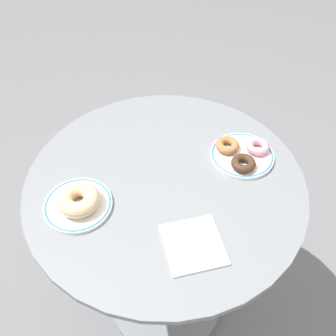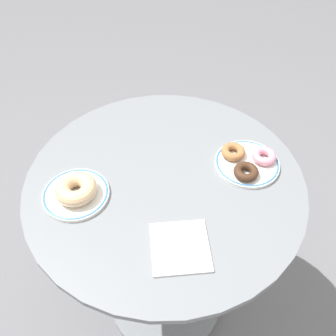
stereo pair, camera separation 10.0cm
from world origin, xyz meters
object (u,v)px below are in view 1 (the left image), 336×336
at_px(plate_right, 242,155).
at_px(plate_left, 78,205).
at_px(donut_glazed, 78,199).
at_px(donut_pink_frosted, 258,146).
at_px(donut_chocolate, 243,163).
at_px(donut_cinnamon, 227,145).
at_px(cafe_table, 166,235).
at_px(paper_napkin, 193,245).

bearing_deg(plate_right, plate_left, 175.27).
height_order(plate_left, donut_glazed, donut_glazed).
height_order(donut_glazed, donut_pink_frosted, donut_glazed).
bearing_deg(donut_chocolate, donut_cinnamon, 90.62).
bearing_deg(cafe_table, plate_left, 175.00).
xyz_separation_m(cafe_table, donut_glazed, (-0.23, 0.02, 0.30)).
relative_size(plate_right, donut_chocolate, 2.66).
bearing_deg(plate_left, cafe_table, -5.00).
relative_size(donut_cinnamon, donut_chocolate, 1.00).
xyz_separation_m(donut_pink_frosted, donut_chocolate, (-0.07, -0.04, 0.00)).
xyz_separation_m(plate_right, donut_cinnamon, (-0.03, 0.04, 0.02)).
xyz_separation_m(donut_glazed, donut_cinnamon, (0.44, 0.01, -0.01)).
bearing_deg(plate_right, donut_pink_frosted, -4.17).
height_order(plate_left, paper_napkin, plate_left).
bearing_deg(donut_glazed, plate_right, -4.13).
distance_m(plate_right, donut_chocolate, 0.05).
relative_size(donut_glazed, donut_cinnamon, 1.61).
xyz_separation_m(donut_glazed, donut_pink_frosted, (0.52, -0.04, -0.01)).
distance_m(cafe_table, donut_pink_frosted, 0.41).
bearing_deg(paper_napkin, donut_pink_frosted, 31.01).
relative_size(plate_right, paper_napkin, 1.29).
distance_m(cafe_table, plate_left, 0.36).
xyz_separation_m(plate_right, donut_chocolate, (-0.03, -0.04, 0.02)).
height_order(donut_cinnamon, donut_chocolate, same).
distance_m(donut_cinnamon, paper_napkin, 0.33).
distance_m(plate_left, paper_napkin, 0.31).
relative_size(plate_left, donut_glazed, 1.59).
relative_size(plate_left, donut_pink_frosted, 2.56).
bearing_deg(donut_cinnamon, cafe_table, -174.20).
height_order(cafe_table, donut_cinnamon, donut_cinnamon).
distance_m(donut_chocolate, paper_napkin, 0.28).
distance_m(donut_pink_frosted, donut_chocolate, 0.08).
bearing_deg(plate_right, paper_napkin, -144.17).
distance_m(donut_cinnamon, donut_chocolate, 0.08).
height_order(donut_glazed, donut_cinnamon, donut_glazed).
height_order(donut_pink_frosted, donut_chocolate, same).
height_order(plate_right, donut_pink_frosted, donut_pink_frosted).
bearing_deg(donut_glazed, donut_chocolate, -9.49).
bearing_deg(donut_cinnamon, paper_napkin, -135.93).
height_order(plate_right, donut_glazed, donut_glazed).
xyz_separation_m(donut_cinnamon, paper_napkin, (-0.24, -0.23, -0.02)).
bearing_deg(donut_cinnamon, plate_left, -179.92).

